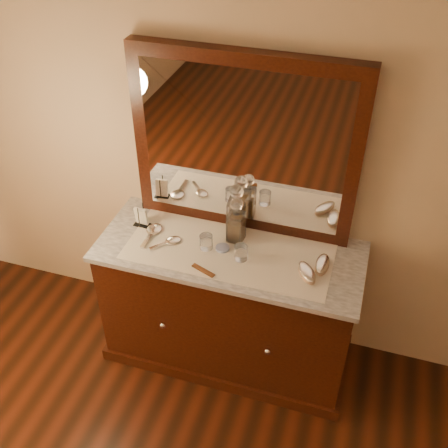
{
  "coord_description": "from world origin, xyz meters",
  "views": [
    {
      "loc": [
        0.62,
        -0.11,
        2.72
      ],
      "look_at": [
        0.0,
        1.85,
        1.1
      ],
      "focal_mm": 42.56,
      "sensor_mm": 36.0,
      "label": 1
    }
  ],
  "objects_px": {
    "dresser_cabinet": "(229,306)",
    "brush_far": "(322,265)",
    "napkin_rack": "(141,217)",
    "brush_near": "(307,273)",
    "decanter_right": "(236,224)",
    "decanter_left": "(236,214)",
    "mirror_frame": "(244,146)",
    "hand_mirror_outer": "(153,231)",
    "pin_dish": "(222,248)",
    "hand_mirror_inner": "(170,241)",
    "comb": "(203,270)"
  },
  "relations": [
    {
      "from": "dresser_cabinet",
      "to": "comb",
      "type": "height_order",
      "value": "comb"
    },
    {
      "from": "decanter_right",
      "to": "decanter_left",
      "type": "bearing_deg",
      "value": 106.47
    },
    {
      "from": "mirror_frame",
      "to": "comb",
      "type": "distance_m",
      "value": 0.67
    },
    {
      "from": "mirror_frame",
      "to": "hand_mirror_outer",
      "type": "height_order",
      "value": "mirror_frame"
    },
    {
      "from": "brush_near",
      "to": "hand_mirror_outer",
      "type": "xyz_separation_m",
      "value": [
        -0.88,
        0.09,
        -0.01
      ]
    },
    {
      "from": "mirror_frame",
      "to": "napkin_rack",
      "type": "bearing_deg",
      "value": -160.67
    },
    {
      "from": "brush_far",
      "to": "hand_mirror_outer",
      "type": "height_order",
      "value": "brush_far"
    },
    {
      "from": "brush_near",
      "to": "brush_far",
      "type": "height_order",
      "value": "same"
    },
    {
      "from": "hand_mirror_outer",
      "to": "dresser_cabinet",
      "type": "bearing_deg",
      "value": -1.13
    },
    {
      "from": "brush_near",
      "to": "comb",
      "type": "bearing_deg",
      "value": -166.62
    },
    {
      "from": "mirror_frame",
      "to": "decanter_left",
      "type": "height_order",
      "value": "mirror_frame"
    },
    {
      "from": "dresser_cabinet",
      "to": "mirror_frame",
      "type": "xyz_separation_m",
      "value": [
        0.0,
        0.25,
        0.94
      ]
    },
    {
      "from": "brush_far",
      "to": "hand_mirror_inner",
      "type": "relative_size",
      "value": 0.93
    },
    {
      "from": "dresser_cabinet",
      "to": "decanter_left",
      "type": "bearing_deg",
      "value": 94.28
    },
    {
      "from": "mirror_frame",
      "to": "brush_far",
      "type": "bearing_deg",
      "value": -26.14
    },
    {
      "from": "dresser_cabinet",
      "to": "decanter_left",
      "type": "distance_m",
      "value": 0.58
    },
    {
      "from": "brush_near",
      "to": "mirror_frame",
      "type": "bearing_deg",
      "value": 142.85
    },
    {
      "from": "decanter_right",
      "to": "brush_near",
      "type": "xyz_separation_m",
      "value": [
        0.42,
        -0.17,
        -0.08
      ]
    },
    {
      "from": "napkin_rack",
      "to": "brush_near",
      "type": "xyz_separation_m",
      "value": [
        0.97,
        -0.14,
        -0.03
      ]
    },
    {
      "from": "brush_far",
      "to": "hand_mirror_inner",
      "type": "distance_m",
      "value": 0.82
    },
    {
      "from": "napkin_rack",
      "to": "decanter_left",
      "type": "xyz_separation_m",
      "value": [
        0.53,
        0.1,
        0.07
      ]
    },
    {
      "from": "decanter_left",
      "to": "decanter_right",
      "type": "relative_size",
      "value": 1.11
    },
    {
      "from": "comb",
      "to": "brush_far",
      "type": "bearing_deg",
      "value": 40.88
    },
    {
      "from": "hand_mirror_inner",
      "to": "comb",
      "type": "bearing_deg",
      "value": -33.15
    },
    {
      "from": "decanter_right",
      "to": "pin_dish",
      "type": "bearing_deg",
      "value": -115.9
    },
    {
      "from": "hand_mirror_inner",
      "to": "brush_far",
      "type": "bearing_deg",
      "value": 3.18
    },
    {
      "from": "comb",
      "to": "decanter_left",
      "type": "height_order",
      "value": "decanter_left"
    },
    {
      "from": "mirror_frame",
      "to": "brush_near",
      "type": "height_order",
      "value": "mirror_frame"
    },
    {
      "from": "brush_near",
      "to": "hand_mirror_outer",
      "type": "height_order",
      "value": "brush_near"
    },
    {
      "from": "dresser_cabinet",
      "to": "brush_far",
      "type": "height_order",
      "value": "brush_far"
    },
    {
      "from": "dresser_cabinet",
      "to": "hand_mirror_inner",
      "type": "height_order",
      "value": "hand_mirror_inner"
    },
    {
      "from": "decanter_left",
      "to": "brush_near",
      "type": "bearing_deg",
      "value": -28.6
    },
    {
      "from": "decanter_left",
      "to": "comb",
      "type": "bearing_deg",
      "value": -100.4
    },
    {
      "from": "brush_near",
      "to": "hand_mirror_inner",
      "type": "height_order",
      "value": "brush_near"
    },
    {
      "from": "napkin_rack",
      "to": "hand_mirror_outer",
      "type": "distance_m",
      "value": 0.11
    },
    {
      "from": "mirror_frame",
      "to": "hand_mirror_outer",
      "type": "relative_size",
      "value": 5.46
    },
    {
      "from": "mirror_frame",
      "to": "pin_dish",
      "type": "distance_m",
      "value": 0.55
    },
    {
      "from": "decanter_right",
      "to": "hand_mirror_outer",
      "type": "relative_size",
      "value": 1.26
    },
    {
      "from": "mirror_frame",
      "to": "brush_near",
      "type": "xyz_separation_m",
      "value": [
        0.43,
        -0.33,
        -0.47
      ]
    },
    {
      "from": "pin_dish",
      "to": "decanter_left",
      "type": "xyz_separation_m",
      "value": [
        0.03,
        0.17,
        0.11
      ]
    },
    {
      "from": "dresser_cabinet",
      "to": "brush_near",
      "type": "xyz_separation_m",
      "value": [
        0.43,
        -0.08,
        0.47
      ]
    },
    {
      "from": "comb",
      "to": "hand_mirror_outer",
      "type": "relative_size",
      "value": 0.63
    },
    {
      "from": "mirror_frame",
      "to": "brush_far",
      "type": "distance_m",
      "value": 0.73
    },
    {
      "from": "decanter_right",
      "to": "brush_near",
      "type": "bearing_deg",
      "value": -21.79
    },
    {
      "from": "comb",
      "to": "brush_far",
      "type": "distance_m",
      "value": 0.61
    },
    {
      "from": "napkin_rack",
      "to": "hand_mirror_inner",
      "type": "height_order",
      "value": "napkin_rack"
    },
    {
      "from": "dresser_cabinet",
      "to": "brush_near",
      "type": "distance_m",
      "value": 0.64
    },
    {
      "from": "napkin_rack",
      "to": "dresser_cabinet",
      "type": "bearing_deg",
      "value": -6.02
    },
    {
      "from": "mirror_frame",
      "to": "decanter_right",
      "type": "relative_size",
      "value": 4.35
    },
    {
      "from": "hand_mirror_outer",
      "to": "pin_dish",
      "type": "bearing_deg",
      "value": -2.65
    }
  ]
}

